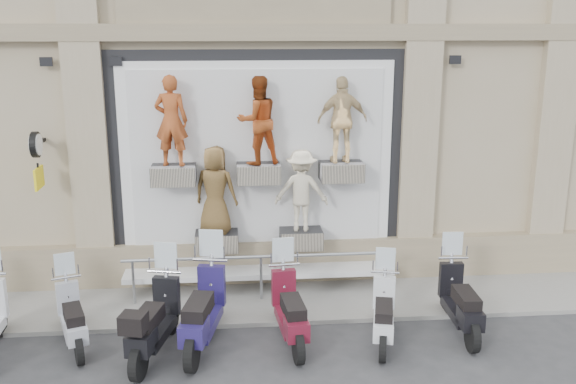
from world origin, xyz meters
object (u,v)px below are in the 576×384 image
at_px(scooter_c, 71,306).
at_px(scooter_h, 461,288).
at_px(scooter_f, 290,297).
at_px(guard_rail, 261,279).
at_px(scooter_d, 154,307).
at_px(scooter_g, 384,301).
at_px(scooter_e, 203,296).
at_px(clock_sign_bracket, 37,153).

relative_size(scooter_c, scooter_h, 0.90).
bearing_deg(scooter_f, guard_rail, 98.81).
relative_size(guard_rail, scooter_c, 2.96).
height_order(scooter_d, scooter_g, scooter_d).
bearing_deg(scooter_e, scooter_d, -151.90).
bearing_deg(scooter_e, scooter_h, 12.80).
height_order(guard_rail, clock_sign_bracket, clock_sign_bracket).
height_order(scooter_d, scooter_f, scooter_d).
height_order(scooter_e, scooter_h, scooter_e).
xyz_separation_m(clock_sign_bracket, scooter_g, (5.78, -2.16, -2.10)).
relative_size(scooter_g, scooter_h, 0.91).
height_order(scooter_g, scooter_h, scooter_h).
xyz_separation_m(scooter_c, scooter_d, (1.33, -0.41, 0.12)).
relative_size(clock_sign_bracket, scooter_d, 0.51).
height_order(clock_sign_bracket, scooter_d, clock_sign_bracket).
bearing_deg(scooter_e, guard_rail, 68.79).
relative_size(scooter_e, scooter_f, 1.11).
xyz_separation_m(scooter_d, scooter_g, (3.61, 0.10, -0.11)).
bearing_deg(scooter_g, scooter_f, -171.66).
distance_m(scooter_c, scooter_e, 2.08).
height_order(scooter_d, scooter_e, scooter_e).
bearing_deg(scooter_e, clock_sign_bracket, 156.09).
height_order(scooter_f, scooter_h, scooter_f).
bearing_deg(clock_sign_bracket, scooter_d, -46.19).
distance_m(guard_rail, scooter_d, 2.52).
height_order(scooter_e, scooter_g, scooter_e).
distance_m(clock_sign_bracket, scooter_h, 7.66).
bearing_deg(scooter_e, scooter_g, 8.69).
bearing_deg(scooter_g, scooter_h, 24.17).
distance_m(scooter_d, scooter_e, 0.77).
height_order(clock_sign_bracket, scooter_g, clock_sign_bracket).
bearing_deg(clock_sign_bracket, scooter_g, -20.48).
relative_size(scooter_d, scooter_e, 0.94).
relative_size(scooter_f, scooter_g, 1.11).
height_order(scooter_c, scooter_g, scooter_g).
height_order(guard_rail, scooter_g, scooter_g).
bearing_deg(guard_rail, scooter_d, -133.95).
relative_size(guard_rail, scooter_d, 2.53).
bearing_deg(scooter_c, guard_rail, 4.77).
bearing_deg(scooter_h, scooter_g, -166.98).
bearing_deg(scooter_d, guard_rail, 59.36).
xyz_separation_m(clock_sign_bracket, scooter_e, (2.91, -2.04, -1.94)).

